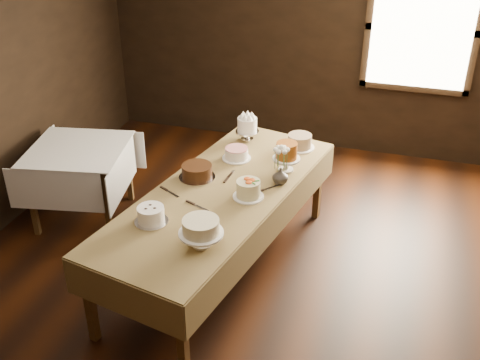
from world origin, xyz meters
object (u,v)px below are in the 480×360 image
display_table (220,198)px  cake_caramel (286,158)px  side_table (78,157)px  cake_speckled (300,142)px  cake_server_a (201,208)px  cake_server_c (231,174)px  cake_cream (201,234)px  cake_swirl (151,215)px  cake_flowers (248,190)px  cake_meringue (247,130)px  cake_server_d (271,187)px  flower_vase (280,176)px  cake_lattice (236,154)px  cake_chocolate (197,172)px  cake_server_b (219,228)px  cake_server_e (173,194)px

display_table → cake_caramel: bearing=49.3°
side_table → cake_speckled: bearing=15.3°
cake_server_a → cake_server_c: bearing=106.2°
cake_cream → cake_server_a: size_ratio=1.38×
cake_speckled → cake_swirl: 1.82m
cake_flowers → cake_swirl: bearing=-136.8°
cake_meringue → cake_server_d: 0.98m
cake_flowers → cake_server_a: bearing=-139.2°
side_table → flower_vase: (2.09, -0.16, 0.20)m
cake_meringue → cake_server_d: size_ratio=1.08×
cake_flowers → flower_vase: bearing=56.5°
cake_lattice → cake_server_a: bearing=-91.2°
cake_caramel → cake_swirl: (-0.82, -1.12, -0.06)m
side_table → cake_chocolate: cake_chocolate is taller
cake_swirl → flower_vase: (0.82, 0.88, 0.01)m
cake_chocolate → cake_server_a: bearing=-65.8°
display_table → cake_server_c: cake_server_c is taller
cake_server_d → cake_cream: bearing=-157.6°
cake_flowers → cake_server_a: (-0.32, -0.27, -0.07)m
cake_speckled → cake_lattice: size_ratio=1.08×
cake_meringue → flower_vase: size_ratio=1.79×
cake_meringue → cake_caramel: cake_caramel is taller
cake_speckled → cake_server_a: bearing=-112.3°
cake_server_b → cake_server_c: bearing=156.2°
cake_caramel → cake_server_a: size_ratio=1.20×
cake_flowers → cake_server_c: bearing=127.9°
cake_meringue → cake_server_c: bearing=-85.3°
cake_speckled → cake_chocolate: size_ratio=0.80×
flower_vase → cake_server_b: bearing=-109.3°
cake_flowers → cake_server_b: 0.52m
cake_meringue → cake_server_e: (-0.31, -1.20, -0.11)m
display_table → cake_chocolate: (-0.27, 0.17, 0.12)m
cake_lattice → cake_server_a: (-0.02, -0.91, -0.04)m
cake_server_d → cake_server_e: bearing=153.1°
side_table → cake_flowers: cake_flowers is taller
cake_chocolate → cake_server_d: size_ratio=1.53×
cake_lattice → flower_vase: (0.50, -0.34, 0.02)m
cake_flowers → flower_vase: size_ratio=1.80×
cake_caramel → flower_vase: cake_caramel is taller
cake_chocolate → cake_swirl: bearing=-96.9°
cake_caramel → cake_server_c: bearing=-154.8°
cake_lattice → cake_caramel: cake_caramel is taller
cake_lattice → cake_flowers: cake_flowers is taller
cake_server_b → cake_server_c: size_ratio=1.00×
flower_vase → cake_caramel: bearing=90.8°
cake_server_b → cake_lattice: bearing=155.2°
cake_cream → cake_server_e: bearing=128.0°
cake_swirl → cake_server_b: size_ratio=1.16×
cake_chocolate → cake_server_e: (-0.10, -0.32, -0.06)m
display_table → cake_speckled: bearing=64.9°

